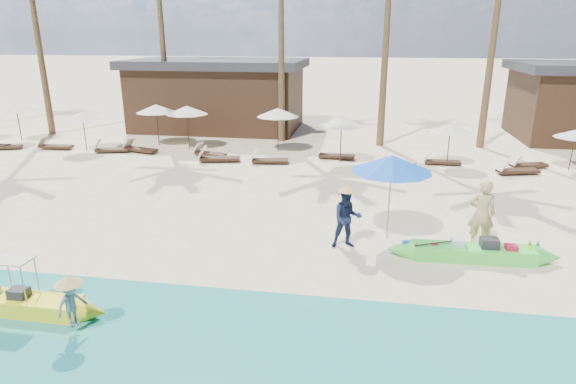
% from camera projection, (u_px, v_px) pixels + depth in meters
% --- Properties ---
extents(ground, '(240.00, 240.00, 0.00)m').
position_uv_depth(ground, '(310.00, 250.00, 13.53)').
color(ground, beige).
rests_on(ground, ground).
extents(wet_sand_strip, '(240.00, 4.50, 0.01)m').
position_uv_depth(wet_sand_strip, '(278.00, 364.00, 8.84)').
color(wet_sand_strip, tan).
rests_on(wet_sand_strip, ground).
extents(green_canoe, '(5.05, 0.78, 0.64)m').
position_uv_depth(green_canoe, '(473.00, 252.00, 12.88)').
color(green_canoe, '#48E646').
rests_on(green_canoe, ground).
extents(yellow_canoe, '(4.91, 0.67, 1.27)m').
position_uv_depth(yellow_canoe, '(13.00, 303.00, 10.47)').
color(yellow_canoe, yellow).
rests_on(yellow_canoe, ground).
extents(tourist, '(0.75, 0.51, 1.99)m').
position_uv_depth(tourist, '(482.00, 214.00, 13.45)').
color(tourist, tan).
rests_on(tourist, ground).
extents(vendor_green, '(0.97, 0.84, 1.73)m').
position_uv_depth(vendor_green, '(347.00, 218.00, 13.47)').
color(vendor_green, '#15203B').
rests_on(vendor_green, ground).
extents(vendor_yellow, '(0.60, 0.73, 0.99)m').
position_uv_depth(vendor_yellow, '(71.00, 304.00, 9.57)').
color(vendor_yellow, gray).
rests_on(vendor_yellow, ground).
extents(blue_umbrella, '(2.35, 2.35, 2.52)m').
position_uv_depth(blue_umbrella, '(392.00, 163.00, 13.66)').
color(blue_umbrella, '#99999E').
rests_on(blue_umbrella, ground).
extents(resort_parasol_1, '(2.04, 2.04, 2.11)m').
position_uv_depth(resort_parasol_1, '(16.00, 107.00, 26.83)').
color(resort_parasol_1, '#331D15').
rests_on(resort_parasol_1, ground).
extents(lounger_1_right, '(1.69, 1.00, 0.55)m').
position_uv_depth(lounger_1_right, '(3.00, 146.00, 25.25)').
color(lounger_1_right, '#331D15').
rests_on(lounger_1_right, ground).
extents(resort_parasol_2, '(1.95, 1.95, 2.01)m').
position_uv_depth(resort_parasol_2, '(82.00, 116.00, 24.53)').
color(resort_parasol_2, '#331D15').
rests_on(resort_parasol_2, ground).
extents(lounger_2_left, '(1.81, 0.62, 0.61)m').
position_uv_depth(lounger_2_left, '(54.00, 145.00, 25.34)').
color(lounger_2_left, '#331D15').
rests_on(lounger_2_left, ground).
extents(resort_parasol_3, '(2.15, 2.15, 2.22)m').
position_uv_depth(resort_parasol_3, '(156.00, 108.00, 25.72)').
color(resort_parasol_3, '#331D15').
rests_on(resort_parasol_3, ground).
extents(lounger_3_left, '(1.82, 0.99, 0.59)m').
position_uv_depth(lounger_3_left, '(110.00, 149.00, 24.60)').
color(lounger_3_left, '#331D15').
rests_on(lounger_3_left, ground).
extents(lounger_3_right, '(1.94, 1.04, 0.63)m').
position_uv_depth(lounger_3_right, '(139.00, 148.00, 24.68)').
color(lounger_3_right, '#331D15').
rests_on(lounger_3_right, ground).
extents(resort_parasol_4, '(2.19, 2.19, 2.25)m').
position_uv_depth(resort_parasol_4, '(187.00, 110.00, 24.94)').
color(resort_parasol_4, '#331D15').
rests_on(resort_parasol_4, ground).
extents(lounger_4_left, '(1.77, 0.95, 0.58)m').
position_uv_depth(lounger_4_left, '(209.00, 153.00, 23.83)').
color(lounger_4_left, '#331D15').
rests_on(lounger_4_left, ground).
extents(lounger_4_right, '(2.06, 0.99, 0.67)m').
position_uv_depth(lounger_4_right, '(217.00, 157.00, 22.80)').
color(lounger_4_right, '#331D15').
rests_on(lounger_4_right, ground).
extents(resort_parasol_5, '(2.17, 2.17, 2.23)m').
position_uv_depth(resort_parasol_5, '(278.00, 112.00, 24.30)').
color(resort_parasol_5, '#331D15').
rests_on(resort_parasol_5, ground).
extents(lounger_5_left, '(1.82, 0.75, 0.60)m').
position_uv_depth(lounger_5_left, '(267.00, 159.00, 22.50)').
color(lounger_5_left, '#331D15').
rests_on(lounger_5_left, ground).
extents(resort_parasol_6, '(2.09, 2.09, 2.16)m').
position_uv_depth(resort_parasol_6, '(342.00, 122.00, 22.16)').
color(resort_parasol_6, '#331D15').
rests_on(resort_parasol_6, ground).
extents(lounger_6_left, '(1.84, 0.66, 0.62)m').
position_uv_depth(lounger_6_left, '(334.00, 155.00, 23.37)').
color(lounger_6_left, '#331D15').
rests_on(lounger_6_left, ground).
extents(lounger_6_right, '(1.77, 0.56, 0.60)m').
position_uv_depth(lounger_6_right, '(395.00, 164.00, 21.70)').
color(lounger_6_right, '#331D15').
rests_on(lounger_6_right, ground).
extents(resort_parasol_7, '(1.88, 1.88, 1.94)m').
position_uv_depth(resort_parasol_7, '(450.00, 128.00, 21.76)').
color(resort_parasol_7, '#331D15').
rests_on(resort_parasol_7, ground).
extents(lounger_7_left, '(1.69, 0.53, 0.57)m').
position_uv_depth(lounger_7_left, '(440.00, 161.00, 22.33)').
color(lounger_7_left, '#331D15').
rests_on(lounger_7_left, ground).
extents(lounger_7_right, '(1.95, 1.06, 0.63)m').
position_uv_depth(lounger_7_right, '(515.00, 170.00, 20.77)').
color(lounger_7_right, '#331D15').
rests_on(lounger_7_right, ground).
extents(resort_parasol_8, '(1.77, 1.77, 1.82)m').
position_uv_depth(resort_parasol_8, '(576.00, 134.00, 20.97)').
color(resort_parasol_8, '#331D15').
rests_on(resort_parasol_8, ground).
extents(lounger_8_left, '(1.82, 1.02, 0.59)m').
position_uv_depth(lounger_8_left, '(526.00, 164.00, 21.73)').
color(lounger_8_left, '#331D15').
rests_on(lounger_8_left, ground).
extents(pavilion_west, '(10.80, 6.60, 4.30)m').
position_uv_depth(pavilion_west, '(219.00, 94.00, 30.49)').
color(pavilion_west, '#331D15').
rests_on(pavilion_west, ground).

